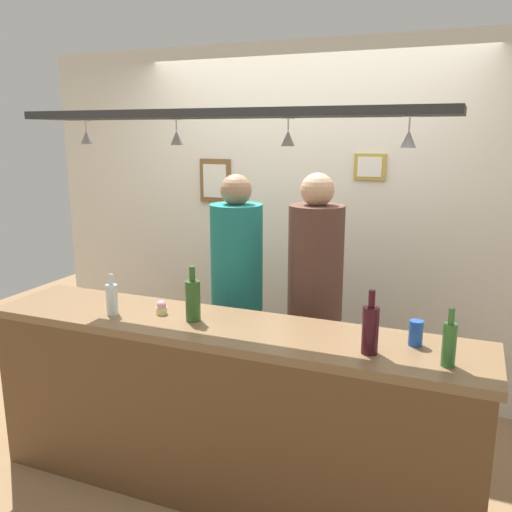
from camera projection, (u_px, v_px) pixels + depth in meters
ground_plane at (250, 454)px, 3.36m from camera, size 8.00×8.00×0.00m
back_wall at (306, 222)px, 4.06m from camera, size 4.40×0.06×2.60m
bar_counter at (212, 392)px, 2.76m from camera, size 2.70×0.55×0.97m
overhead_glass_rack at (225, 114)px, 2.63m from camera, size 2.20×0.36×0.04m
hanging_wineglass_far_left at (86, 137)px, 3.03m from camera, size 0.07×0.07×0.13m
hanging_wineglass_left at (177, 137)px, 2.81m from camera, size 0.07×0.07×0.13m
hanging_wineglass_center_left at (288, 137)px, 2.59m from camera, size 0.07×0.07×0.13m
hanging_wineglass_center at (409, 138)px, 2.31m from camera, size 0.07×0.07×0.13m
person_middle_teal_shirt at (237, 278)px, 3.52m from camera, size 0.34×0.34×1.70m
person_right_brown_shirt at (315, 284)px, 3.32m from camera, size 0.34×0.34×1.73m
bottle_wine_dark_red at (370, 329)px, 2.43m from camera, size 0.08×0.08×0.30m
bottle_beer_green_import at (449, 343)px, 2.30m from camera, size 0.06×0.06×0.26m
bottle_champagne_green at (193, 299)px, 2.86m from camera, size 0.08×0.08×0.30m
bottle_soda_clear at (112, 298)px, 2.96m from camera, size 0.06×0.06×0.23m
drink_can at (416, 333)px, 2.54m from camera, size 0.07×0.07×0.12m
cupcake at (162, 308)px, 2.98m from camera, size 0.06×0.06×0.08m
picture_frame_caricature at (215, 181)px, 4.22m from camera, size 0.26×0.02×0.34m
picture_frame_upper_small at (370, 167)px, 3.75m from camera, size 0.22×0.02×0.18m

